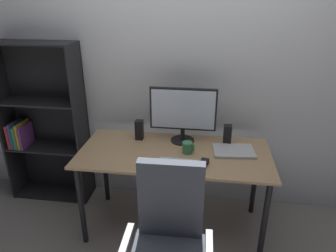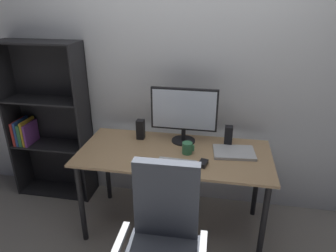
# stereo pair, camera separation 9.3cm
# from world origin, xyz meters

# --- Properties ---
(ground_plane) EXTENTS (12.00, 12.00, 0.00)m
(ground_plane) POSITION_xyz_m (0.00, 0.00, 0.00)
(ground_plane) COLOR gray
(back_wall) EXTENTS (6.40, 0.10, 2.60)m
(back_wall) POSITION_xyz_m (0.00, 0.52, 1.30)
(back_wall) COLOR silver
(back_wall) RESTS_ON ground
(desk) EXTENTS (1.52, 0.70, 0.74)m
(desk) POSITION_xyz_m (0.00, 0.00, 0.65)
(desk) COLOR tan
(desk) RESTS_ON ground
(monitor) EXTENTS (0.55, 0.20, 0.47)m
(monitor) POSITION_xyz_m (0.05, 0.21, 1.01)
(monitor) COLOR black
(monitor) RESTS_ON desk
(keyboard) EXTENTS (0.29, 0.12, 0.02)m
(keyboard) POSITION_xyz_m (0.05, -0.18, 0.75)
(keyboard) COLOR #B7BABC
(keyboard) RESTS_ON desk
(mouse) EXTENTS (0.08, 0.11, 0.03)m
(mouse) POSITION_xyz_m (0.24, -0.17, 0.76)
(mouse) COLOR black
(mouse) RESTS_ON desk
(coffee_mug) EXTENTS (0.10, 0.08, 0.09)m
(coffee_mug) POSITION_xyz_m (0.10, -0.00, 0.79)
(coffee_mug) COLOR #387F51
(coffee_mug) RESTS_ON desk
(laptop) EXTENTS (0.34, 0.26, 0.02)m
(laptop) POSITION_xyz_m (0.47, 0.06, 0.75)
(laptop) COLOR #B7BABC
(laptop) RESTS_ON desk
(speaker_left) EXTENTS (0.06, 0.07, 0.17)m
(speaker_left) POSITION_xyz_m (-0.33, 0.20, 0.82)
(speaker_left) COLOR black
(speaker_left) RESTS_ON desk
(speaker_right) EXTENTS (0.06, 0.07, 0.17)m
(speaker_right) POSITION_xyz_m (0.42, 0.20, 0.82)
(speaker_right) COLOR black
(speaker_right) RESTS_ON desk
(office_chair) EXTENTS (0.54, 0.54, 1.01)m
(office_chair) POSITION_xyz_m (0.06, -0.76, 0.46)
(office_chair) COLOR #B7BABC
(office_chair) RESTS_ON ground
(bookshelf) EXTENTS (0.76, 0.28, 1.53)m
(bookshelf) POSITION_xyz_m (-1.30, 0.35, 0.75)
(bookshelf) COLOR black
(bookshelf) RESTS_ON ground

